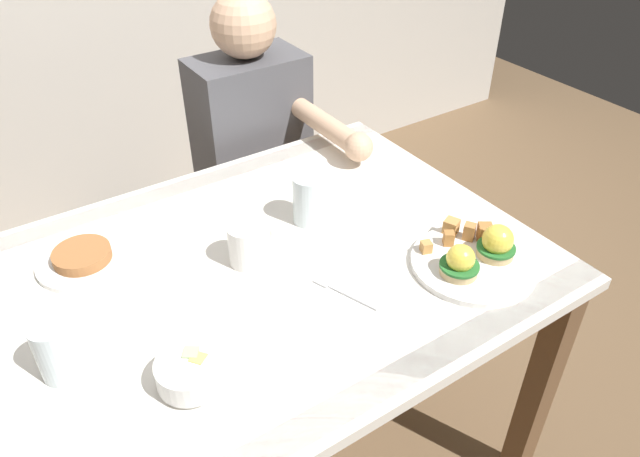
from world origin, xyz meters
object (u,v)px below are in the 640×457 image
at_px(dining_table, 264,302).
at_px(diner_person, 258,152).
at_px(water_glass_near, 57,353).
at_px(side_plate, 83,259).
at_px(fruit_bowl, 191,372).
at_px(fork, 342,291).
at_px(water_glass_far, 309,202).
at_px(eggs_benedict_plate, 476,257).
at_px(coffee_mug, 248,243).

xyz_separation_m(dining_table, diner_person, (0.32, 0.60, 0.02)).
xyz_separation_m(water_glass_near, side_plate, (0.12, 0.29, -0.04)).
height_order(fruit_bowl, fork, fruit_bowl).
relative_size(water_glass_near, side_plate, 0.58).
height_order(dining_table, water_glass_near, water_glass_near).
height_order(fork, water_glass_near, water_glass_near).
relative_size(water_glass_far, diner_person, 0.11).
bearing_deg(eggs_benedict_plate, fork, 162.85).
relative_size(side_plate, diner_person, 0.18).
bearing_deg(water_glass_far, fork, -108.26).
xyz_separation_m(coffee_mug, side_plate, (-0.31, 0.19, -0.04)).
bearing_deg(diner_person, water_glass_far, -104.72).
relative_size(fruit_bowl, water_glass_far, 0.99).
distance_m(coffee_mug, fork, 0.23).
distance_m(fruit_bowl, diner_person, 1.00).
distance_m(fruit_bowl, water_glass_near, 0.24).
relative_size(fork, water_glass_far, 1.25).
bearing_deg(fork, dining_table, 120.58).
distance_m(fork, water_glass_near, 0.55).
xyz_separation_m(dining_table, fruit_bowl, (-0.26, -0.21, 0.14)).
bearing_deg(fork, coffee_mug, 119.72).
xyz_separation_m(eggs_benedict_plate, coffee_mug, (-0.40, 0.29, 0.03)).
relative_size(dining_table, water_glass_near, 10.32).
bearing_deg(fork, fruit_bowl, -172.15).
height_order(fruit_bowl, coffee_mug, coffee_mug).
bearing_deg(water_glass_far, fruit_bowl, -145.34).
distance_m(dining_table, water_glass_near, 0.47).
relative_size(fruit_bowl, diner_person, 0.11).
bearing_deg(dining_table, water_glass_far, 26.07).
distance_m(fork, water_glass_far, 0.27).
distance_m(fork, diner_person, 0.80).
bearing_deg(dining_table, side_plate, 144.97).
bearing_deg(eggs_benedict_plate, dining_table, 146.74).
bearing_deg(coffee_mug, fork, -60.28).
height_order(fruit_bowl, water_glass_far, water_glass_far).
height_order(dining_table, fork, fork).
xyz_separation_m(eggs_benedict_plate, water_glass_near, (-0.83, 0.19, 0.03)).
xyz_separation_m(water_glass_far, diner_person, (0.13, 0.51, -0.14)).
xyz_separation_m(dining_table, eggs_benedict_plate, (0.39, -0.25, 0.13)).
bearing_deg(eggs_benedict_plate, coffee_mug, 144.65).
xyz_separation_m(fork, water_glass_far, (0.08, 0.25, 0.05)).
bearing_deg(water_glass_far, dining_table, -153.93).
relative_size(coffee_mug, fork, 0.73).
bearing_deg(water_glass_far, eggs_benedict_plate, -58.88).
relative_size(fork, diner_person, 0.13).
bearing_deg(eggs_benedict_plate, water_glass_far, 121.12).
bearing_deg(fruit_bowl, diner_person, 54.93).
bearing_deg(fruit_bowl, fork, 7.85).
distance_m(eggs_benedict_plate, water_glass_near, 0.85).
bearing_deg(fruit_bowl, water_glass_far, 34.66).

